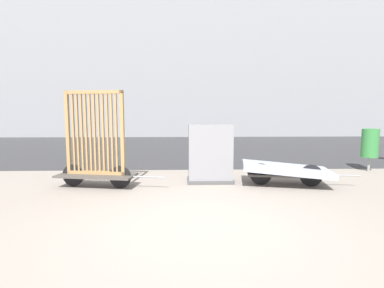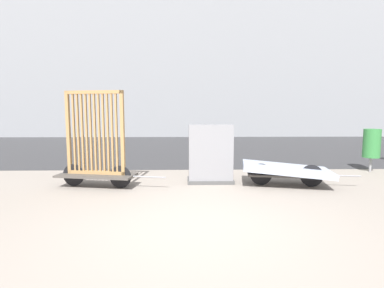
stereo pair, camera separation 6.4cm
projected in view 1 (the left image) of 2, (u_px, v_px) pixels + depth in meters
ground_plane at (198, 227)px, 4.14m from camera, size 60.00×60.00×0.00m
road_strip at (187, 147)px, 13.65m from camera, size 56.00×10.85×0.01m
building_facade at (185, 45)px, 20.37m from camera, size 48.00×4.00×12.28m
bike_cart_with_bedframe at (96, 153)px, 6.29m from camera, size 2.35×0.91×2.03m
bike_cart_with_mattress at (286, 170)px, 6.47m from camera, size 2.49×1.29×0.49m
utility_cabinet at (210, 155)px, 6.76m from camera, size 1.03×0.56×1.31m
trash_bin at (370, 143)px, 7.99m from camera, size 0.43×0.43×1.14m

